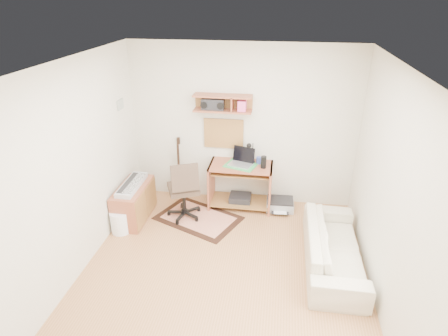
% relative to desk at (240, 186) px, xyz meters
% --- Properties ---
extents(floor, '(3.60, 4.00, 0.01)m').
position_rel_desk_xyz_m(floor, '(-0.02, -1.73, -0.38)').
color(floor, '#AE7748').
rests_on(floor, ground).
extents(ceiling, '(3.60, 4.00, 0.01)m').
position_rel_desk_xyz_m(ceiling, '(-0.02, -1.73, 2.23)').
color(ceiling, white).
rests_on(ceiling, ground).
extents(back_wall, '(3.60, 0.01, 2.60)m').
position_rel_desk_xyz_m(back_wall, '(-0.02, 0.28, 0.93)').
color(back_wall, beige).
rests_on(back_wall, ground).
extents(left_wall, '(0.01, 4.00, 2.60)m').
position_rel_desk_xyz_m(left_wall, '(-1.82, -1.73, 0.93)').
color(left_wall, beige).
rests_on(left_wall, ground).
extents(right_wall, '(0.01, 4.00, 2.60)m').
position_rel_desk_xyz_m(right_wall, '(1.79, -1.73, 0.93)').
color(right_wall, beige).
rests_on(right_wall, ground).
extents(wall_shelf, '(0.90, 0.25, 0.26)m').
position_rel_desk_xyz_m(wall_shelf, '(-0.32, 0.15, 1.32)').
color(wall_shelf, '#9C5337').
rests_on(wall_shelf, back_wall).
extents(cork_board, '(0.64, 0.03, 0.49)m').
position_rel_desk_xyz_m(cork_board, '(-0.32, 0.25, 0.79)').
color(cork_board, '#A87A54').
rests_on(cork_board, back_wall).
extents(wall_photo, '(0.02, 0.20, 0.15)m').
position_rel_desk_xyz_m(wall_photo, '(-1.80, -0.23, 1.34)').
color(wall_photo, '#4C8CBF').
rests_on(wall_photo, left_wall).
extents(desk, '(1.00, 0.55, 0.75)m').
position_rel_desk_xyz_m(desk, '(0.00, 0.00, 0.00)').
color(desk, '#9C5337').
rests_on(desk, floor).
extents(laptop, '(0.45, 0.45, 0.27)m').
position_rel_desk_xyz_m(laptop, '(-0.00, -0.02, 0.51)').
color(laptop, silver).
rests_on(laptop, desk).
extents(speaker, '(0.09, 0.09, 0.19)m').
position_rel_desk_xyz_m(speaker, '(0.36, -0.05, 0.47)').
color(speaker, black).
rests_on(speaker, desk).
extents(desk_lamp, '(0.11, 0.11, 0.34)m').
position_rel_desk_xyz_m(desk_lamp, '(0.17, 0.14, 0.54)').
color(desk_lamp, black).
rests_on(desk_lamp, desk).
extents(pencil_cup, '(0.08, 0.08, 0.11)m').
position_rel_desk_xyz_m(pencil_cup, '(0.27, 0.10, 0.43)').
color(pencil_cup, '#35479F').
rests_on(pencil_cup, desk).
extents(boombox, '(0.34, 0.16, 0.18)m').
position_rel_desk_xyz_m(boombox, '(-0.47, 0.15, 1.30)').
color(boombox, black).
rests_on(boombox, wall_shelf).
extents(rug, '(1.46, 1.25, 0.02)m').
position_rel_desk_xyz_m(rug, '(-0.61, -0.49, -0.37)').
color(rug, beige).
rests_on(rug, floor).
extents(task_chair, '(0.68, 0.68, 1.00)m').
position_rel_desk_xyz_m(task_chair, '(-0.83, -0.46, 0.13)').
color(task_chair, '#3A2C22').
rests_on(task_chair, floor).
extents(cabinet, '(0.40, 0.90, 0.55)m').
position_rel_desk_xyz_m(cabinet, '(-1.60, -0.61, -0.10)').
color(cabinet, '#9C5337').
rests_on(cabinet, floor).
extents(music_keyboard, '(0.24, 0.77, 0.07)m').
position_rel_desk_xyz_m(music_keyboard, '(-1.60, -0.61, 0.21)').
color(music_keyboard, '#B2B5BA').
rests_on(music_keyboard, cabinet).
extents(guitar, '(0.33, 0.26, 1.07)m').
position_rel_desk_xyz_m(guitar, '(-1.08, 0.13, 0.16)').
color(guitar, '#98652F').
rests_on(guitar, floor).
extents(waste_basket, '(0.32, 0.32, 0.34)m').
position_rel_desk_xyz_m(waste_basket, '(-1.67, -1.01, -0.21)').
color(waste_basket, white).
rests_on(waste_basket, floor).
extents(printer, '(0.45, 0.35, 0.16)m').
position_rel_desk_xyz_m(printer, '(0.66, 0.00, -0.29)').
color(printer, '#A5A8AA').
rests_on(printer, floor).
extents(sofa, '(0.52, 1.76, 0.69)m').
position_rel_desk_xyz_m(sofa, '(1.36, -1.27, -0.03)').
color(sofa, beige).
rests_on(sofa, floor).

